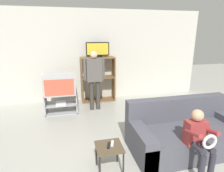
% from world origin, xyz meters
% --- Properties ---
extents(wall_back, '(6.40, 0.06, 2.60)m').
position_xyz_m(wall_back, '(0.00, 4.19, 1.30)').
color(wall_back, beige).
rests_on(wall_back, ground_plane).
extents(tv_stand, '(0.79, 0.47, 0.50)m').
position_xyz_m(tv_stand, '(-1.10, 3.31, 0.25)').
color(tv_stand, '#A8A8AD').
rests_on(tv_stand, ground_plane).
extents(television_main, '(0.75, 0.63, 0.46)m').
position_xyz_m(television_main, '(-1.10, 3.31, 0.74)').
color(television_main, '#B2B2B7').
rests_on(television_main, tv_stand).
extents(media_shelf, '(0.97, 0.38, 1.29)m').
position_xyz_m(media_shelf, '(-0.06, 3.93, 0.66)').
color(media_shelf, brown).
rests_on(media_shelf, ground_plane).
extents(television_flat, '(0.65, 0.20, 0.41)m').
position_xyz_m(television_flat, '(-0.04, 3.93, 1.49)').
color(television_flat, black).
rests_on(television_flat, media_shelf).
extents(snack_table, '(0.38, 0.38, 0.41)m').
position_xyz_m(snack_table, '(-0.37, 0.96, 0.35)').
color(snack_table, brown).
rests_on(snack_table, ground_plane).
extents(remote_control_black, '(0.08, 0.15, 0.02)m').
position_xyz_m(remote_control_black, '(-0.38, 0.96, 0.42)').
color(remote_control_black, black).
rests_on(remote_control_black, snack_table).
extents(remote_control_white, '(0.08, 0.15, 0.02)m').
position_xyz_m(remote_control_white, '(-0.32, 1.00, 0.42)').
color(remote_control_white, silver).
rests_on(remote_control_white, snack_table).
extents(couch, '(1.93, 0.94, 0.82)m').
position_xyz_m(couch, '(1.04, 1.23, 0.27)').
color(couch, '#4C4C56').
rests_on(couch, ground_plane).
extents(person_standing_adult, '(0.53, 0.20, 1.52)m').
position_xyz_m(person_standing_adult, '(-0.24, 3.29, 0.92)').
color(person_standing_adult, '#3D3833').
rests_on(person_standing_adult, ground_plane).
extents(person_seated_child, '(0.33, 0.43, 0.92)m').
position_xyz_m(person_seated_child, '(0.85, 0.69, 0.54)').
color(person_seated_child, '#2D2D38').
rests_on(person_seated_child, ground_plane).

